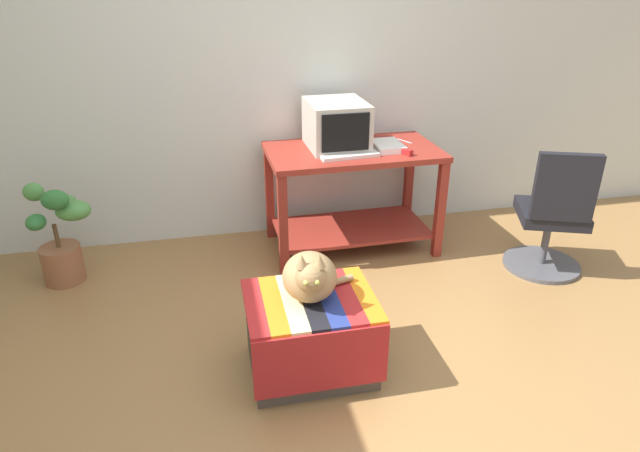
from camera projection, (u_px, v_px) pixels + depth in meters
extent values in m
plane|color=olive|center=(347.00, 402.00, 2.68)|extent=(14.00, 14.00, 0.00)
cube|color=silver|center=(277.00, 62.00, 3.93)|extent=(8.00, 0.10, 2.60)
cube|color=maroon|center=(283.00, 226.00, 3.64)|extent=(0.06, 0.06, 0.72)
cube|color=maroon|center=(440.00, 210.00, 3.88)|extent=(0.06, 0.06, 0.72)
cube|color=maroon|center=(409.00, 181.00, 4.40)|extent=(0.06, 0.06, 0.72)
cube|color=maroon|center=(269.00, 193.00, 4.16)|extent=(0.06, 0.06, 0.72)
cube|color=maroon|center=(351.00, 228.00, 4.11)|extent=(1.12, 0.60, 0.02)
cube|color=maroon|center=(353.00, 152.00, 3.86)|extent=(1.22, 0.70, 0.04)
cube|color=#BCB7A8|center=(336.00, 146.00, 3.89)|extent=(0.28, 0.33, 0.02)
cube|color=#BCB7A8|center=(336.00, 125.00, 3.82)|extent=(0.40, 0.47, 0.32)
cube|color=black|center=(346.00, 133.00, 3.61)|extent=(0.32, 0.02, 0.25)
cube|color=beige|center=(349.00, 155.00, 3.69)|extent=(0.41, 0.19, 0.02)
cube|color=white|center=(388.00, 146.00, 3.84)|extent=(0.20, 0.28, 0.04)
cube|color=#4C4238|center=(311.00, 336.00, 2.82)|extent=(0.62, 0.49, 0.41)
cube|color=#AD2323|center=(322.00, 363.00, 2.56)|extent=(0.65, 0.01, 0.33)
cube|color=#AD2323|center=(255.00, 307.00, 2.67)|extent=(0.09, 0.52, 0.02)
cube|color=orange|center=(273.00, 305.00, 2.69)|extent=(0.09, 0.52, 0.02)
cube|color=beige|center=(292.00, 303.00, 2.71)|extent=(0.09, 0.52, 0.02)
cube|color=black|center=(310.00, 300.00, 2.72)|extent=(0.09, 0.52, 0.02)
cube|color=navy|center=(329.00, 298.00, 2.74)|extent=(0.09, 0.52, 0.02)
cube|color=#AD2323|center=(346.00, 296.00, 2.76)|extent=(0.09, 0.52, 0.02)
cube|color=orange|center=(364.00, 294.00, 2.78)|extent=(0.09, 0.52, 0.02)
ellipsoid|color=#9E7A4C|center=(310.00, 277.00, 2.69)|extent=(0.31, 0.35, 0.23)
sphere|color=#9E7A4C|center=(311.00, 277.00, 2.56)|extent=(0.15, 0.15, 0.15)
cylinder|color=#9E7A4C|center=(331.00, 283.00, 2.81)|extent=(0.25, 0.11, 0.04)
cone|color=#9E7A4C|center=(302.00, 261.00, 2.52)|extent=(0.06, 0.06, 0.07)
cone|color=#9E7A4C|center=(319.00, 261.00, 2.52)|extent=(0.06, 0.06, 0.07)
sphere|color=#C6D151|center=(306.00, 283.00, 2.49)|extent=(0.02, 0.02, 0.02)
sphere|color=#C6D151|center=(317.00, 283.00, 2.49)|extent=(0.02, 0.02, 0.02)
cylinder|color=brown|center=(63.00, 264.00, 3.66)|extent=(0.26, 0.26, 0.25)
cylinder|color=brown|center=(56.00, 236.00, 3.57)|extent=(0.03, 0.03, 0.16)
ellipsoid|color=#4C8E42|center=(73.00, 211.00, 3.50)|extent=(0.22, 0.16, 0.13)
ellipsoid|color=#4C8E42|center=(66.00, 203.00, 3.64)|extent=(0.14, 0.08, 0.11)
ellipsoid|color=#4C8E42|center=(33.00, 192.00, 3.52)|extent=(0.13, 0.09, 0.12)
ellipsoid|color=#2D7033|center=(36.00, 222.00, 3.43)|extent=(0.12, 0.14, 0.10)
ellipsoid|color=#2D7033|center=(55.00, 200.00, 3.38)|extent=(0.17, 0.10, 0.13)
cylinder|color=#4C4C51|center=(541.00, 264.00, 3.88)|extent=(0.52, 0.52, 0.03)
cylinder|color=#4C4C51|center=(546.00, 241.00, 3.80)|extent=(0.05, 0.05, 0.34)
cube|color=black|center=(551.00, 213.00, 3.71)|extent=(0.54, 0.54, 0.08)
cube|color=black|center=(566.00, 188.00, 3.42)|extent=(0.38, 0.19, 0.44)
cube|color=#A31E1E|center=(405.00, 152.00, 3.73)|extent=(0.08, 0.11, 0.04)
cylinder|color=#B7B7BC|center=(405.00, 141.00, 4.00)|extent=(0.07, 0.13, 0.01)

